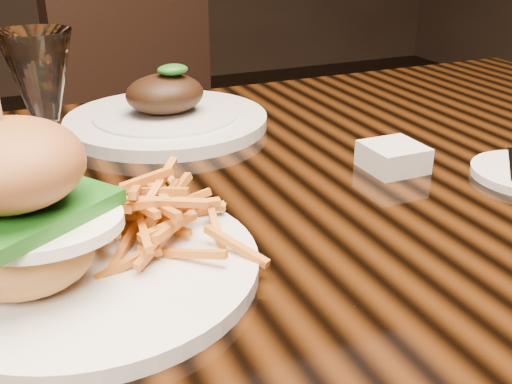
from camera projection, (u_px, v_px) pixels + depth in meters
name	position (u px, v px, depth m)	size (l,w,h in m)	color
dining_table	(246.00, 251.00, 0.71)	(1.60, 0.90, 0.75)	black
burger_plate	(78.00, 228.00, 0.50)	(0.29, 0.29, 0.20)	silver
ramekin	(393.00, 157.00, 0.74)	(0.07, 0.07, 0.03)	silver
wine_glass	(41.00, 83.00, 0.58)	(0.07, 0.07, 0.19)	white
far_dish	(166.00, 115.00, 0.89)	(0.30, 0.30, 0.10)	silver
chair_far	(164.00, 128.00, 1.56)	(0.58, 0.58, 0.95)	black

